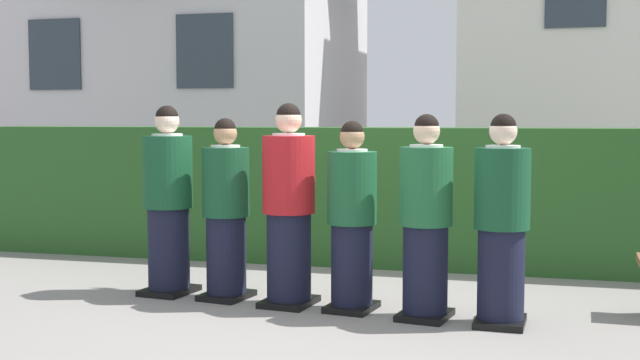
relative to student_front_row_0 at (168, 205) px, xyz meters
The scene contains 9 objects.
ground_plane 1.65m from the student_front_row_0, ahead, with size 60.00×60.00×0.00m, color gray.
student_front_row_0 is the anchor object (origin of this frame).
student_front_row_1 0.57m from the student_front_row_0, ahead, with size 0.43×0.52×1.55m.
student_in_red_blazer 1.17m from the student_front_row_0, ahead, with size 0.44×0.52×1.67m.
student_front_row_3 1.72m from the student_front_row_0, ahead, with size 0.41×0.48×1.53m.
student_front_row_4 2.33m from the student_front_row_0, ahead, with size 0.43×0.53×1.58m.
student_front_row_5 2.91m from the student_front_row_0, ahead, with size 0.41×0.47×1.58m.
hedge 2.41m from the student_front_row_0, 53.55° to the left, with size 8.83×0.70×1.45m.
school_building_annex 7.97m from the student_front_row_0, 112.66° to the left, with size 5.95×4.67×5.78m.
Camera 1 is at (1.72, -6.42, 1.56)m, focal length 46.24 mm.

